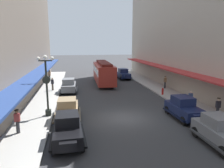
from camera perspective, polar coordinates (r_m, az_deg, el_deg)
ground_plane at (r=17.95m, az=3.49°, el=-9.29°), size 200.00×200.00×0.00m
sidewalk_left at (r=17.79m, az=-21.08°, el=-9.98°), size 3.00×60.00×0.15m
sidewalk_right at (r=20.94m, az=24.00°, el=-7.04°), size 3.00×60.00×0.15m
parked_car_0 at (r=27.36m, az=-11.77°, el=-0.33°), size 2.26×4.30×1.84m
parked_car_1 at (r=37.12m, az=3.14°, el=2.84°), size 2.28×4.31×1.84m
parked_car_2 at (r=14.78m, az=27.58°, el=-11.24°), size 2.16×4.27×1.84m
parked_car_3 at (r=17.66m, az=-12.12°, el=-6.63°), size 2.20×4.28×1.84m
parked_car_4 at (r=18.59m, az=19.11°, el=-6.10°), size 2.22×4.29×1.84m
parked_car_5 at (r=13.77m, az=-12.08°, el=-11.80°), size 2.27×4.31×1.84m
streetcar at (r=32.34m, az=-2.30°, el=3.35°), size 2.72×9.65×3.46m
lamp_post_with_clock at (r=18.21m, az=-17.50°, el=0.26°), size 1.42×0.44×5.16m
fire_hydrant at (r=25.87m, az=13.71°, el=-1.94°), size 0.24×0.24×0.82m
pedestrian_0 at (r=28.50m, az=-16.02°, el=0.01°), size 0.36×0.24×1.64m
pedestrian_1 at (r=29.59m, az=14.35°, el=0.54°), size 0.36×0.28×1.67m
pedestrian_2 at (r=15.82m, az=-24.52°, el=-9.26°), size 0.36×0.28×1.67m
pedestrian_3 at (r=36.26m, az=-16.74°, el=2.30°), size 0.36×0.28×1.67m
pedestrian_4 at (r=21.34m, az=20.72°, el=-3.91°), size 0.36×0.24×1.64m
pedestrian_5 at (r=19.45m, az=27.06°, el=-5.76°), size 0.36×0.28×1.67m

